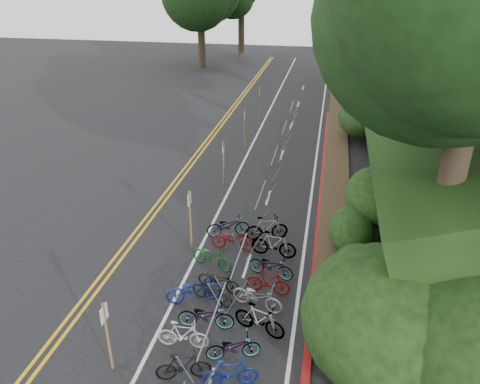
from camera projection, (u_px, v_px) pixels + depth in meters
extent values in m
plane|color=black|center=(130.00, 325.00, 15.04)|extent=(120.00, 120.00, 0.00)
cube|color=gold|center=(168.00, 189.00, 24.25)|extent=(0.12, 80.00, 0.01)
cube|color=gold|center=(174.00, 190.00, 24.20)|extent=(0.12, 80.00, 0.01)
cube|color=silver|center=(227.00, 194.00, 23.71)|extent=(0.12, 80.00, 0.01)
cube|color=silver|center=(311.00, 201.00, 22.98)|extent=(0.12, 80.00, 0.01)
cube|color=silver|center=(247.00, 266.00, 18.04)|extent=(0.10, 1.60, 0.01)
cube|color=silver|center=(268.00, 198.00, 23.34)|extent=(0.10, 1.60, 0.01)
cube|color=silver|center=(282.00, 155.00, 28.65)|extent=(0.10, 1.60, 0.01)
cube|color=silver|center=(291.00, 126.00, 33.95)|extent=(0.10, 1.60, 0.01)
cube|color=silver|center=(298.00, 104.00, 39.25)|extent=(0.10, 1.60, 0.01)
cube|color=silver|center=(303.00, 88.00, 44.55)|extent=(0.10, 1.60, 0.01)
cube|color=maroon|center=(322.00, 185.00, 24.64)|extent=(0.25, 28.00, 0.10)
cube|color=black|center=(450.00, 94.00, 30.93)|extent=(12.32, 44.00, 9.11)
cube|color=#382819|center=(337.00, 127.00, 33.34)|extent=(1.40, 44.00, 0.16)
ellipsoid|color=#284C19|center=(359.00, 270.00, 16.00)|extent=(2.00, 2.80, 1.60)
ellipsoid|color=#284C19|center=(376.00, 196.00, 20.06)|extent=(2.60, 3.64, 2.08)
ellipsoid|color=#284C19|center=(393.00, 142.00, 24.96)|extent=(2.20, 3.08, 1.76)
ellipsoid|color=#284C19|center=(361.00, 116.00, 30.69)|extent=(3.00, 4.20, 2.40)
ellipsoid|color=#284C19|center=(368.00, 92.00, 35.80)|extent=(2.40, 3.36, 1.92)
ellipsoid|color=#284C19|center=(382.00, 74.00, 38.81)|extent=(2.80, 3.92, 2.24)
ellipsoid|color=#284C19|center=(351.00, 230.00, 18.74)|extent=(1.80, 2.52, 1.44)
ellipsoid|color=#284C19|center=(401.00, 111.00, 28.09)|extent=(3.20, 4.48, 2.56)
ellipsoid|color=black|center=(391.00, 318.00, 13.58)|extent=(5.28, 6.16, 3.52)
cylinder|color=#2D2319|center=(448.00, 196.00, 14.27)|extent=(0.81, 0.81, 5.78)
cylinder|color=#2D2319|center=(450.00, 79.00, 21.21)|extent=(0.86, 0.86, 6.66)
cylinder|color=#2D2319|center=(471.00, 32.00, 27.35)|extent=(0.90, 0.90, 7.55)
cylinder|color=#2D2319|center=(428.00, 33.00, 35.06)|extent=(0.83, 0.83, 6.22)
cylinder|color=#2D2319|center=(445.00, 9.00, 41.20)|extent=(0.88, 0.88, 7.11)
cylinder|color=#2D2319|center=(202.00, 41.00, 52.46)|extent=(0.81, 0.81, 5.78)
cylinder|color=#2D2319|center=(241.00, 35.00, 59.11)|extent=(0.78, 0.78, 5.33)
cylinder|color=gray|center=(213.00, 318.00, 13.51)|extent=(0.05, 3.40, 0.05)
cylinder|color=gray|center=(189.00, 375.00, 12.42)|extent=(0.63, 0.04, 1.23)
cylinder|color=gray|center=(209.00, 378.00, 12.32)|extent=(0.63, 0.04, 1.23)
cylinder|color=gray|center=(217.00, 299.00, 15.24)|extent=(0.63, 0.04, 1.23)
cylinder|color=gray|center=(234.00, 302.00, 15.15)|extent=(0.63, 0.04, 1.23)
cylinder|color=gray|center=(239.00, 255.00, 16.68)|extent=(0.05, 3.00, 0.05)
cylinder|color=gray|center=(223.00, 291.00, 15.74)|extent=(0.58, 0.04, 1.13)
cylinder|color=gray|center=(239.00, 293.00, 15.64)|extent=(0.58, 0.04, 1.13)
cylinder|color=gray|center=(239.00, 247.00, 18.21)|extent=(0.58, 0.04, 1.13)
cylinder|color=gray|center=(253.00, 248.00, 18.11)|extent=(0.58, 0.04, 1.13)
cylinder|color=gray|center=(261.00, 194.00, 21.09)|extent=(0.05, 3.00, 0.05)
cylinder|color=gray|center=(249.00, 220.00, 20.16)|extent=(0.58, 0.04, 1.13)
cylinder|color=gray|center=(262.00, 221.00, 20.06)|extent=(0.58, 0.04, 1.13)
cylinder|color=gray|center=(259.00, 192.00, 22.63)|extent=(0.58, 0.04, 1.13)
cylinder|color=gray|center=(271.00, 193.00, 22.53)|extent=(0.58, 0.04, 1.13)
cylinder|color=gray|center=(275.00, 155.00, 25.51)|extent=(0.05, 3.00, 0.05)
cylinder|color=gray|center=(266.00, 174.00, 24.57)|extent=(0.58, 0.04, 1.13)
cylinder|color=gray|center=(276.00, 175.00, 24.48)|extent=(0.58, 0.04, 1.13)
cylinder|color=gray|center=(273.00, 155.00, 27.05)|extent=(0.58, 0.04, 1.13)
cylinder|color=gray|center=(282.00, 156.00, 26.95)|extent=(0.58, 0.04, 1.13)
cylinder|color=gray|center=(284.00, 127.00, 29.93)|extent=(0.05, 3.00, 0.05)
cylinder|color=gray|center=(277.00, 143.00, 28.99)|extent=(0.58, 0.04, 1.13)
cylinder|color=gray|center=(286.00, 143.00, 28.90)|extent=(0.58, 0.04, 1.13)
cylinder|color=gray|center=(282.00, 129.00, 31.47)|extent=(0.58, 0.04, 1.13)
cylinder|color=gray|center=(290.00, 129.00, 31.37)|extent=(0.58, 0.04, 1.13)
cylinder|color=gray|center=(292.00, 106.00, 34.35)|extent=(0.05, 3.00, 0.05)
cylinder|color=gray|center=(286.00, 119.00, 33.41)|extent=(0.58, 0.04, 1.13)
cylinder|color=gray|center=(293.00, 120.00, 33.32)|extent=(0.58, 0.04, 1.13)
cylinder|color=gray|center=(289.00, 109.00, 35.89)|extent=(0.58, 0.04, 1.13)
cylinder|color=gray|center=(297.00, 109.00, 35.79)|extent=(0.58, 0.04, 1.13)
cylinder|color=brown|center=(108.00, 337.00, 12.94)|extent=(0.08, 0.08, 2.34)
cube|color=silver|center=(104.00, 314.00, 12.58)|extent=(0.02, 0.40, 0.50)
cylinder|color=brown|center=(190.00, 219.00, 18.81)|extent=(0.08, 0.08, 2.50)
cube|color=silver|center=(189.00, 199.00, 18.42)|extent=(0.02, 0.40, 0.50)
cylinder|color=brown|center=(224.00, 164.00, 24.12)|extent=(0.08, 0.08, 2.50)
cube|color=silver|center=(223.00, 147.00, 23.73)|extent=(0.02, 0.40, 0.50)
cylinder|color=brown|center=(245.00, 128.00, 29.42)|extent=(0.08, 0.08, 2.50)
cube|color=silver|center=(245.00, 114.00, 29.03)|extent=(0.02, 0.40, 0.50)
cylinder|color=brown|center=(260.00, 103.00, 34.72)|extent=(0.08, 0.08, 2.50)
cube|color=silver|center=(260.00, 91.00, 34.33)|extent=(0.02, 0.40, 0.50)
imported|color=navy|center=(194.00, 289.00, 15.94)|extent=(1.38, 2.03, 1.01)
imported|color=black|center=(183.00, 366.00, 12.91)|extent=(0.90, 1.61, 0.93)
imported|color=navy|center=(230.00, 373.00, 12.69)|extent=(0.88, 1.64, 0.95)
imported|color=beige|center=(183.00, 335.00, 13.99)|extent=(0.54, 1.61, 0.96)
imported|color=slate|center=(233.00, 347.00, 13.62)|extent=(1.05, 1.71, 0.85)
imported|color=slate|center=(206.00, 316.00, 14.77)|extent=(0.78, 1.85, 0.95)
imported|color=slate|center=(259.00, 319.00, 14.53)|extent=(1.02, 1.81, 1.05)
imported|color=black|center=(212.00, 292.00, 15.92)|extent=(1.07, 1.72, 0.85)
imported|color=#9E9EA3|center=(257.00, 296.00, 15.62)|extent=(1.10, 1.92, 0.95)
imported|color=black|center=(219.00, 280.00, 16.52)|extent=(0.91, 1.72, 0.86)
imported|color=maroon|center=(268.00, 282.00, 16.34)|extent=(0.60, 1.64, 0.97)
imported|color=#144C1E|center=(212.00, 256.00, 17.78)|extent=(1.25, 1.91, 0.95)
imported|color=slate|center=(271.00, 266.00, 17.26)|extent=(1.01, 1.83, 0.91)
imported|color=maroon|center=(233.00, 239.00, 18.91)|extent=(0.68, 1.83, 0.95)
imported|color=slate|center=(274.00, 244.00, 18.42)|extent=(0.70, 1.87, 1.10)
imported|color=slate|center=(228.00, 226.00, 19.88)|extent=(1.21, 1.93, 0.96)
imported|color=slate|center=(267.00, 228.00, 19.56)|extent=(1.09, 1.89, 1.09)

